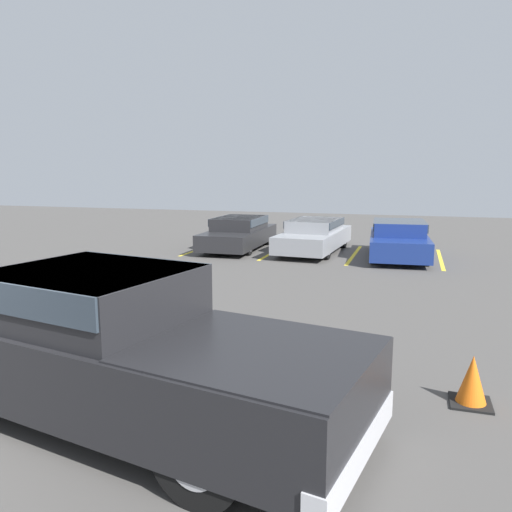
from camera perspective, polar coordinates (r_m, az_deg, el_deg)
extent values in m
cube|color=yellow|center=(18.91, -5.97, 0.98)|extent=(0.12, 4.20, 0.01)
cube|color=yellow|center=(17.98, 2.24, 0.58)|extent=(0.12, 4.20, 0.01)
cube|color=yellow|center=(17.46, 11.13, 0.14)|extent=(0.12, 4.20, 0.01)
cube|color=yellow|center=(17.38, 20.34, -0.33)|extent=(0.12, 4.20, 0.01)
cube|color=black|center=(6.05, -15.94, -11.23)|extent=(6.12, 3.00, 0.85)
cube|color=black|center=(6.04, -18.26, -4.20)|extent=(2.40, 2.17, 0.59)
cube|color=#2D3842|center=(6.01, -18.33, -2.97)|extent=(2.37, 2.22, 0.33)
cube|color=black|center=(4.88, -0.01, -11.15)|extent=(2.47, 2.26, 0.13)
cube|color=silver|center=(4.83, 11.27, -20.62)|extent=(0.56, 2.02, 0.28)
cylinder|color=black|center=(5.82, 3.04, -14.30)|extent=(0.95, 0.49, 0.91)
cylinder|color=#ADADB2|center=(5.82, 3.04, -14.30)|extent=(0.55, 0.43, 0.50)
cylinder|color=black|center=(4.57, -6.16, -21.48)|extent=(0.95, 0.49, 0.91)
cylinder|color=#ADADB2|center=(4.57, -6.16, -21.48)|extent=(0.55, 0.43, 0.50)
cylinder|color=black|center=(7.87, -21.11, -8.51)|extent=(0.95, 0.49, 0.91)
cylinder|color=#ADADB2|center=(7.87, -21.11, -8.51)|extent=(0.55, 0.43, 0.50)
cube|color=#232326|center=(18.46, -1.96, 2.21)|extent=(1.84, 4.56, 0.56)
cube|color=#232326|center=(18.49, -1.89, 3.79)|extent=(1.58, 2.39, 0.44)
cube|color=#2D3842|center=(18.48, -1.89, 4.06)|extent=(1.65, 2.34, 0.27)
cylinder|color=black|center=(17.02, -0.94, 1.09)|extent=(0.22, 0.61, 0.60)
cylinder|color=#ADADB2|center=(17.02, -0.94, 1.09)|extent=(0.22, 0.34, 0.33)
cylinder|color=black|center=(17.52, -5.63, 1.29)|extent=(0.22, 0.61, 0.60)
cylinder|color=#ADADB2|center=(17.52, -5.63, 1.29)|extent=(0.22, 0.34, 0.33)
cylinder|color=black|center=(19.52, 1.33, 2.18)|extent=(0.22, 0.61, 0.60)
cylinder|color=#ADADB2|center=(19.52, 1.33, 2.18)|extent=(0.22, 0.34, 0.33)
cylinder|color=black|center=(19.95, -2.83, 2.33)|extent=(0.22, 0.61, 0.60)
cylinder|color=#ADADB2|center=(19.95, -2.83, 2.33)|extent=(0.22, 0.34, 0.33)
cube|color=gray|center=(17.83, 6.68, 1.97)|extent=(2.04, 4.78, 0.57)
cube|color=gray|center=(17.86, 6.79, 3.55)|extent=(1.69, 2.52, 0.40)
cube|color=#2D3842|center=(17.85, 6.79, 3.80)|extent=(1.75, 2.48, 0.24)
cylinder|color=black|center=(16.37, 8.02, 0.78)|extent=(0.25, 0.68, 0.67)
cylinder|color=#ADADB2|center=(16.37, 8.02, 0.78)|extent=(0.25, 0.38, 0.37)
cylinder|color=black|center=(16.77, 3.01, 1.07)|extent=(0.25, 0.68, 0.67)
cylinder|color=#ADADB2|center=(16.77, 3.01, 1.07)|extent=(0.25, 0.38, 0.37)
cylinder|color=black|center=(18.99, 9.90, 1.94)|extent=(0.25, 0.68, 0.67)
cylinder|color=#ADADB2|center=(18.99, 9.90, 1.94)|extent=(0.25, 0.38, 0.37)
cylinder|color=black|center=(19.34, 5.53, 2.18)|extent=(0.25, 0.68, 0.67)
cylinder|color=#ADADB2|center=(19.34, 5.53, 2.18)|extent=(0.25, 0.38, 0.37)
cube|color=navy|center=(17.11, 15.96, 1.35)|extent=(2.09, 4.41, 0.61)
cube|color=navy|center=(17.14, 16.03, 3.14)|extent=(1.74, 2.34, 0.44)
cube|color=#2D3842|center=(17.13, 16.05, 3.43)|extent=(1.80, 2.30, 0.26)
cylinder|color=black|center=(15.96, 18.89, 0.01)|extent=(0.26, 0.62, 0.60)
cylinder|color=#ADADB2|center=(15.96, 18.89, 0.01)|extent=(0.25, 0.35, 0.33)
cylinder|color=black|center=(15.89, 13.30, 0.23)|extent=(0.26, 0.62, 0.60)
cylinder|color=#ADADB2|center=(15.89, 13.30, 0.23)|extent=(0.25, 0.35, 0.33)
cylinder|color=black|center=(18.42, 18.21, 1.26)|extent=(0.26, 0.62, 0.60)
cylinder|color=#ADADB2|center=(18.42, 18.21, 1.26)|extent=(0.25, 0.35, 0.33)
cylinder|color=black|center=(18.36, 13.37, 1.46)|extent=(0.26, 0.62, 0.60)
cylinder|color=#ADADB2|center=(18.36, 13.37, 1.46)|extent=(0.25, 0.35, 0.33)
cube|color=black|center=(6.90, 23.30, -15.14)|extent=(0.49, 0.49, 0.03)
cone|color=orange|center=(6.79, 23.47, -12.87)|extent=(0.37, 0.37, 0.62)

